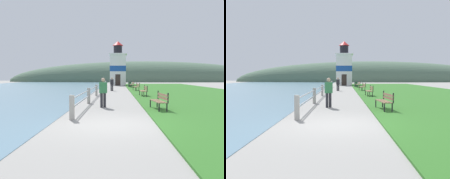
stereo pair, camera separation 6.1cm
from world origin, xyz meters
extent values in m
plane|color=gray|center=(0.00, 0.00, 0.00)|extent=(160.00, 160.00, 0.00)
cube|color=#2D6623|center=(7.64, 17.69, 0.03)|extent=(12.00, 53.07, 0.06)
cube|color=#A8A399|center=(-1.54, 1.00, 0.49)|extent=(0.18, 0.18, 0.98)
cube|color=#A8A399|center=(-1.54, 6.81, 0.49)|extent=(0.18, 0.18, 0.98)
cube|color=#A8A399|center=(-1.54, 12.63, 0.49)|extent=(0.18, 0.18, 0.98)
cube|color=#A8A399|center=(-1.54, 18.44, 0.49)|extent=(0.18, 0.18, 0.98)
cube|color=#A8A399|center=(-1.54, 24.26, 0.49)|extent=(0.18, 0.18, 0.98)
cube|color=#A8A399|center=(-1.54, 30.07, 0.49)|extent=(0.18, 0.18, 0.98)
cylinder|color=#B2B2B7|center=(-1.54, 15.54, 0.83)|extent=(0.06, 29.07, 0.06)
cylinder|color=#B2B2B7|center=(-1.54, 15.54, 0.49)|extent=(0.06, 29.07, 0.06)
cube|color=brown|center=(2.15, 3.67, 0.47)|extent=(0.30, 1.77, 0.04)
cube|color=brown|center=(2.29, 3.69, 0.47)|extent=(0.30, 1.77, 0.04)
cube|color=brown|center=(2.44, 3.70, 0.47)|extent=(0.30, 1.77, 0.04)
cube|color=brown|center=(2.52, 3.71, 0.79)|extent=(0.24, 1.77, 0.11)
cube|color=brown|center=(2.52, 3.71, 0.63)|extent=(0.24, 1.77, 0.11)
cube|color=black|center=(2.20, 2.81, 0.23)|extent=(0.05, 0.05, 0.45)
cube|color=black|center=(2.02, 4.52, 0.23)|extent=(0.05, 0.05, 0.45)
cube|color=black|center=(2.57, 2.85, 0.23)|extent=(0.05, 0.05, 0.45)
cube|color=black|center=(2.39, 4.56, 0.23)|extent=(0.05, 0.05, 0.45)
cube|color=black|center=(2.61, 2.86, 0.70)|extent=(0.05, 0.05, 0.49)
cube|color=black|center=(2.43, 4.57, 0.70)|extent=(0.05, 0.05, 0.49)
cube|color=brown|center=(2.26, 12.14, 0.47)|extent=(0.16, 1.78, 0.04)
cube|color=brown|center=(2.41, 12.15, 0.47)|extent=(0.16, 1.78, 0.04)
cube|color=brown|center=(2.55, 12.15, 0.47)|extent=(0.16, 1.78, 0.04)
cube|color=brown|center=(2.64, 12.15, 0.79)|extent=(0.10, 1.78, 0.11)
cube|color=brown|center=(2.64, 12.15, 0.63)|extent=(0.10, 1.78, 0.11)
cube|color=black|center=(2.24, 11.28, 0.23)|extent=(0.05, 0.05, 0.45)
cube|color=black|center=(2.20, 13.01, 0.23)|extent=(0.05, 0.05, 0.45)
cube|color=black|center=(2.61, 11.29, 0.23)|extent=(0.05, 0.05, 0.45)
cube|color=black|center=(2.57, 13.02, 0.23)|extent=(0.05, 0.05, 0.45)
cube|color=black|center=(2.66, 11.29, 0.70)|extent=(0.05, 0.05, 0.49)
cube|color=black|center=(2.62, 13.02, 0.70)|extent=(0.05, 0.05, 0.49)
cube|color=brown|center=(2.26, 19.85, 0.47)|extent=(0.29, 1.73, 0.04)
cube|color=brown|center=(2.40, 19.87, 0.47)|extent=(0.29, 1.73, 0.04)
cube|color=brown|center=(2.55, 19.88, 0.47)|extent=(0.29, 1.73, 0.04)
cube|color=brown|center=(2.63, 19.89, 0.79)|extent=(0.23, 1.73, 0.11)
cube|color=brown|center=(2.63, 19.89, 0.63)|extent=(0.23, 1.73, 0.11)
cube|color=black|center=(2.31, 19.01, 0.23)|extent=(0.05, 0.05, 0.45)
cube|color=black|center=(2.13, 20.69, 0.23)|extent=(0.05, 0.05, 0.45)
cube|color=black|center=(2.67, 19.05, 0.23)|extent=(0.05, 0.05, 0.45)
cube|color=black|center=(2.50, 20.72, 0.23)|extent=(0.05, 0.05, 0.45)
cube|color=black|center=(2.72, 19.06, 0.70)|extent=(0.05, 0.05, 0.49)
cube|color=black|center=(2.55, 20.73, 0.70)|extent=(0.05, 0.05, 0.49)
cube|color=brown|center=(2.17, 27.27, 0.47)|extent=(0.27, 1.65, 0.04)
cube|color=brown|center=(2.32, 27.29, 0.47)|extent=(0.27, 1.65, 0.04)
cube|color=brown|center=(2.47, 27.30, 0.47)|extent=(0.27, 1.65, 0.04)
cube|color=brown|center=(2.55, 27.31, 0.79)|extent=(0.21, 1.64, 0.11)
cube|color=brown|center=(2.55, 27.31, 0.63)|extent=(0.21, 1.64, 0.11)
cube|color=black|center=(2.21, 26.48, 0.23)|extent=(0.05, 0.05, 0.45)
cube|color=black|center=(2.06, 28.06, 0.23)|extent=(0.05, 0.05, 0.45)
cube|color=black|center=(2.58, 26.51, 0.23)|extent=(0.05, 0.05, 0.45)
cube|color=black|center=(2.43, 28.10, 0.23)|extent=(0.05, 0.05, 0.45)
cube|color=black|center=(2.63, 26.52, 0.70)|extent=(0.05, 0.05, 0.49)
cube|color=black|center=(2.48, 28.10, 0.70)|extent=(0.05, 0.05, 0.49)
cube|color=white|center=(0.37, 37.33, 2.77)|extent=(2.86, 2.86, 5.54)
cube|color=#194799|center=(0.37, 37.33, 3.05)|extent=(2.90, 2.90, 1.00)
cube|color=white|center=(0.37, 37.33, 5.67)|extent=(3.29, 3.29, 0.25)
cylinder|color=black|center=(0.37, 37.33, 6.53)|extent=(1.57, 1.57, 1.47)
cone|color=red|center=(0.37, 37.33, 7.66)|extent=(1.96, 1.96, 0.81)
cube|color=#332823|center=(0.37, 35.88, 1.00)|extent=(0.90, 0.06, 2.00)
cylinder|color=#28282D|center=(-0.44, 19.89, 0.38)|extent=(0.14, 0.14, 0.76)
cylinder|color=#28282D|center=(-0.28, 19.91, 0.38)|extent=(0.14, 0.14, 0.76)
cube|color=#232328|center=(-0.36, 19.90, 1.04)|extent=(0.40, 0.25, 0.57)
sphere|color=tan|center=(-0.36, 19.90, 1.45)|extent=(0.20, 0.20, 0.20)
cylinder|color=#28282D|center=(-0.60, 4.78, 0.40)|extent=(0.15, 0.15, 0.79)
cylinder|color=#28282D|center=(-0.44, 4.84, 0.40)|extent=(0.15, 0.15, 0.79)
cube|color=#337A47|center=(-0.52, 4.81, 1.09)|extent=(0.45, 0.34, 0.59)
sphere|color=tan|center=(-0.52, 4.81, 1.52)|extent=(0.21, 0.21, 0.21)
cylinder|color=#2D5138|center=(2.18, 29.37, 0.40)|extent=(0.50, 0.50, 0.80)
cylinder|color=black|center=(2.18, 29.37, 0.82)|extent=(0.54, 0.54, 0.04)
ellipsoid|color=#4C6651|center=(8.00, 65.38, 0.00)|extent=(80.00, 16.00, 12.00)
camera|label=1|loc=(0.25, -8.74, 1.74)|focal=40.00mm
camera|label=2|loc=(0.31, -8.74, 1.74)|focal=40.00mm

